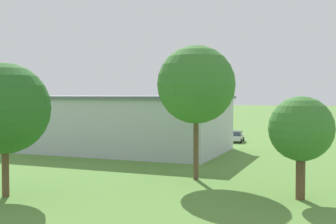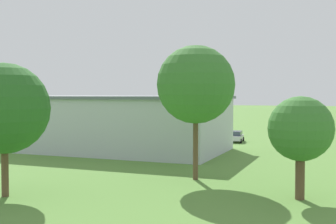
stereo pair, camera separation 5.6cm
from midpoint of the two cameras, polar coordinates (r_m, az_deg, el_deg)
name	(u,v)px [view 1 (the left image)]	position (r m, az deg, el deg)	size (l,w,h in m)	color
ground_plane	(214,131)	(85.98, 6.00, -2.43)	(400.00, 400.00, 0.00)	#568438
hangar	(115,123)	(55.82, -7.02, -1.44)	(27.98, 15.05, 6.89)	#B7BCC6
biplane	(179,101)	(91.30, 1.37, 1.51)	(7.45, 8.51, 3.94)	silver
car_silver	(236,136)	(65.96, 8.89, -3.15)	(2.24, 4.37, 1.63)	#B7B7BC
car_white	(108,132)	(74.17, -7.81, -2.57)	(2.43, 4.15, 1.54)	white
car_black	(69,132)	(75.50, -12.81, -2.52)	(2.28, 4.45, 1.56)	black
car_yellow	(45,129)	(80.80, -15.72, -2.18)	(2.25, 4.67, 1.73)	gold
car_orange	(14,129)	(85.23, -19.49, -2.07)	(2.36, 4.15, 1.48)	orange
person_by_parked_cars	(212,137)	(63.89, 5.73, -3.28)	(0.53, 0.53, 1.75)	#72338C
person_crossing_taxiway	(177,131)	(73.73, 1.10, -2.55)	(0.41, 0.41, 1.70)	beige
person_near_hangar_door	(211,137)	(64.90, 5.64, -3.28)	(0.50, 0.50, 1.57)	navy
person_watching_takeoff	(158,132)	(72.94, -1.40, -2.57)	(0.38, 0.38, 1.78)	navy
tree_at_field_edge	(301,129)	(30.66, 16.92, -2.17)	(4.37, 4.37, 6.98)	brown
tree_near_perimeter_road	(4,109)	(32.15, -20.60, 0.43)	(6.30, 6.30, 9.29)	brown
tree_behind_hangar_right	(196,85)	(36.22, 3.64, 3.58)	(6.49, 6.49, 11.16)	brown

